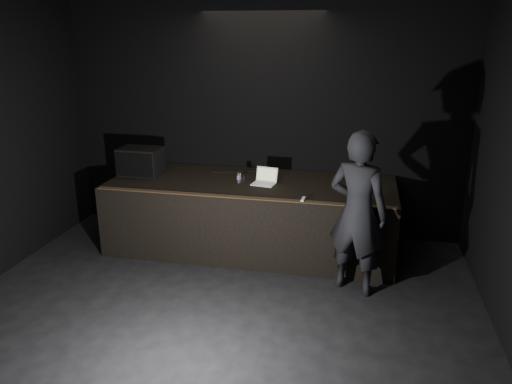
{
  "coord_description": "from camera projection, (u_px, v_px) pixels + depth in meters",
  "views": [
    {
      "loc": [
        1.48,
        -3.83,
        3.03
      ],
      "look_at": [
        0.16,
        2.3,
        1.0
      ],
      "focal_mm": 35.0,
      "sensor_mm": 36.0,
      "label": 1
    }
  ],
  "objects": [
    {
      "name": "ground",
      "position": [
        190.0,
        361.0,
        4.79
      ],
      "size": [
        7.0,
        7.0,
        0.0
      ],
      "primitive_type": "plane",
      "color": "black",
      "rests_on": "ground"
    },
    {
      "name": "stage_riser",
      "position": [
        251.0,
        215.0,
        7.18
      ],
      "size": [
        4.0,
        1.5,
        1.0
      ],
      "primitive_type": "cube",
      "color": "black",
      "rests_on": "ground"
    },
    {
      "name": "cable",
      "position": [
        241.0,
        172.0,
        7.48
      ],
      "size": [
        0.81,
        0.25,
        0.02
      ],
      "primitive_type": "cylinder",
      "rotation": [
        0.0,
        1.57,
        0.28
      ],
      "color": "black",
      "rests_on": "stage_riser"
    },
    {
      "name": "person",
      "position": [
        358.0,
        213.0,
        5.84
      ],
      "size": [
        0.85,
        0.71,
        1.98
      ],
      "primitive_type": "imported",
      "rotation": [
        0.0,
        0.0,
        2.76
      ],
      "color": "black",
      "rests_on": "ground"
    },
    {
      "name": "wii_remote",
      "position": [
        303.0,
        199.0,
        6.25
      ],
      "size": [
        0.05,
        0.16,
        0.03
      ],
      "primitive_type": "cube",
      "rotation": [
        0.0,
        0.0,
        -0.07
      ],
      "color": "white",
      "rests_on": "stage_riser"
    },
    {
      "name": "plastic_cup",
      "position": [
        242.0,
        180.0,
        6.91
      ],
      "size": [
        0.09,
        0.09,
        0.11
      ],
      "primitive_type": "cylinder",
      "color": "white",
      "rests_on": "stage_riser"
    },
    {
      "name": "stage_monitor",
      "position": [
        141.0,
        161.0,
        7.32
      ],
      "size": [
        0.61,
        0.46,
        0.4
      ],
      "rotation": [
        0.0,
        0.0,
        -0.03
      ],
      "color": "black",
      "rests_on": "stage_riser"
    },
    {
      "name": "room_walls",
      "position": [
        180.0,
        157.0,
        4.17
      ],
      "size": [
        6.1,
        7.1,
        3.52
      ],
      "color": "black",
      "rests_on": "ground"
    },
    {
      "name": "laptop",
      "position": [
        265.0,
        180.0,
        6.93
      ],
      "size": [
        0.35,
        0.32,
        0.21
      ],
      "rotation": [
        0.0,
        0.0,
        -0.16
      ],
      "color": "white",
      "rests_on": "stage_riser"
    },
    {
      "name": "beer_can",
      "position": [
        239.0,
        178.0,
        6.97
      ],
      "size": [
        0.06,
        0.06,
        0.14
      ],
      "color": "silver",
      "rests_on": "stage_riser"
    },
    {
      "name": "riser_lip",
      "position": [
        239.0,
        197.0,
        6.36
      ],
      "size": [
        3.92,
        0.1,
        0.01
      ],
      "primitive_type": "cube",
      "color": "brown",
      "rests_on": "stage_riser"
    }
  ]
}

